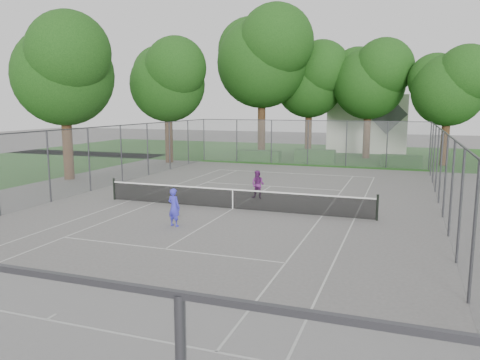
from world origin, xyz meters
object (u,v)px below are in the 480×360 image
(tennis_net, at_px, (233,198))
(house, at_px, (369,114))
(woman_player, at_px, (258,185))
(girl_player, at_px, (174,207))

(tennis_net, xyz_separation_m, house, (3.59, 30.01, 3.30))
(tennis_net, bearing_deg, house, 83.19)
(house, xyz_separation_m, woman_player, (-3.24, -27.28, -3.09))
(house, xyz_separation_m, girl_player, (-4.69, -33.63, -3.05))
(tennis_net, relative_size, girl_player, 8.47)
(woman_player, bearing_deg, girl_player, -95.35)
(house, height_order, woman_player, house)
(tennis_net, bearing_deg, girl_player, -107.02)
(tennis_net, height_order, woman_player, woman_player)
(tennis_net, relative_size, woman_player, 8.92)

